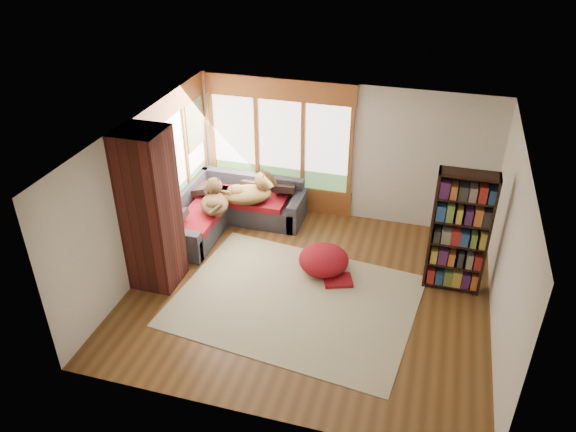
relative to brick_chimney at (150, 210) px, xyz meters
The scene contains 17 objects.
floor 2.75m from the brick_chimney, ahead, with size 5.50×5.50×0.00m, color #523216.
ceiling 2.75m from the brick_chimney, ahead, with size 5.50×5.50×0.00m, color white.
wall_back 3.73m from the brick_chimney, 49.90° to the left, with size 5.50×0.04×2.60m, color silver.
wall_front 3.22m from the brick_chimney, 41.86° to the right, with size 5.50×0.04×2.60m, color silver.
wall_left 0.49m from the brick_chimney, 135.00° to the left, with size 0.04×5.00×2.60m, color silver.
wall_right 5.16m from the brick_chimney, ahead, with size 0.04×5.00×2.60m, color silver.
windows_back 3.07m from the brick_chimney, 66.95° to the left, with size 2.82×0.10×1.90m.
windows_left 1.58m from the brick_chimney, 101.66° to the left, with size 0.10×2.62×1.90m.
roller_blind 2.44m from the brick_chimney, 96.95° to the left, with size 0.03×0.72×0.90m, color #7A8958.
brick_chimney is the anchor object (origin of this frame).
sectional_sofa 2.32m from the brick_chimney, 77.71° to the left, with size 2.20×2.20×0.80m.
area_rug 2.61m from the brick_chimney, ahead, with size 3.57×2.73×0.01m, color silver.
bookshelf 4.68m from the brick_chimney, 13.58° to the left, with size 0.87×0.29×2.02m.
pouf 2.88m from the brick_chimney, 20.82° to the left, with size 0.82×0.82×0.45m, color maroon.
dog_tan 2.26m from the brick_chimney, 65.89° to the left, with size 1.05×0.90×0.51m.
dog_brindle 1.71m from the brick_chimney, 77.57° to the left, with size 0.74×0.90×0.44m.
throw_pillows 2.24m from the brick_chimney, 75.74° to the left, with size 1.98×1.68×0.45m.
Camera 1 is at (1.60, -6.81, 5.56)m, focal length 35.00 mm.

